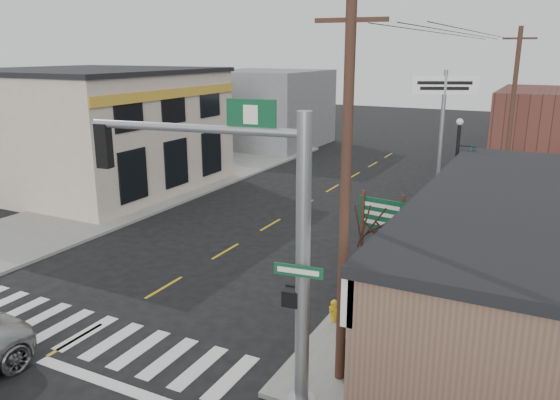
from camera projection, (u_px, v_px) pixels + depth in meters
The scene contains 18 objects.
ground at pixel (76, 339), 15.68m from camera, with size 140.00×140.00×0.00m, color black.
sidewalk_right at pixel (471, 247), 22.92m from camera, with size 6.00×38.00×0.13m, color gray.
sidewalk_left at pixel (138, 197), 30.77m from camera, with size 6.00×38.00×0.13m, color gray.
center_line at pixel (226, 251), 22.56m from camera, with size 0.12×56.00×0.01m, color gold.
crosswalk at pixel (87, 333), 16.02m from camera, with size 11.00×2.20×0.01m, color silver.
left_building at pixel (93, 131), 32.49m from camera, with size 12.00×12.00×6.80m, color beige.
bldg_distant_left at pixel (266, 108), 47.15m from camera, with size 9.00×10.00×6.40m, color slate.
traffic_signal_pole at pixel (268, 233), 11.64m from camera, with size 5.49×0.40×6.96m.
guide_sign at pixel (381, 223), 19.34m from camera, with size 1.76×0.14×3.09m.
fire_hydrant at pixel (334, 310), 16.38m from camera, with size 0.22×0.22×0.69m.
ped_crossing_sign at pixel (446, 215), 21.17m from camera, with size 0.97×0.07×2.49m.
lamp_post at pixel (457, 174), 21.94m from camera, with size 0.69×0.54×5.32m.
dance_center_sign at pixel (443, 106), 26.95m from camera, with size 3.29×0.21×6.99m.
bare_tree at pixel (380, 219), 15.24m from camera, with size 2.13×2.13×4.27m.
shrub_front at pixel (363, 355), 13.81m from camera, with size 1.21×1.21×0.90m, color #163119.
shrub_back at pixel (502, 298), 16.95m from camera, with size 1.24×1.24×0.93m, color black.
utility_pole_near at pixel (345, 197), 12.42m from camera, with size 1.58×0.24×9.10m.
utility_pole_far at pixel (511, 117), 27.66m from camera, with size 1.58×0.24×9.06m.
Camera 1 is at (11.60, -9.88, 8.02)m, focal length 35.00 mm.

